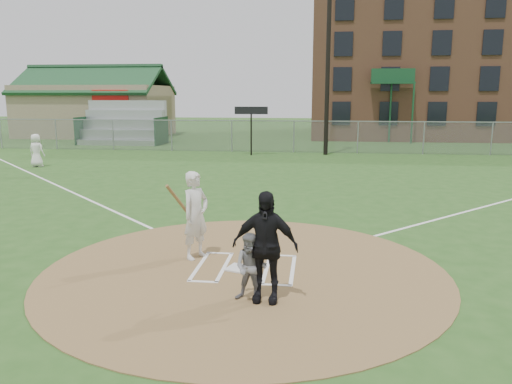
# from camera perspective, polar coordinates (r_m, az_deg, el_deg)

# --- Properties ---
(ground) EXTENTS (140.00, 140.00, 0.00)m
(ground) POSITION_cam_1_polar(r_m,az_deg,el_deg) (10.56, -1.32, -9.03)
(ground) COLOR #27501B
(ground) RESTS_ON ground
(dirt_circle) EXTENTS (8.40, 8.40, 0.02)m
(dirt_circle) POSITION_cam_1_polar(r_m,az_deg,el_deg) (10.55, -1.32, -8.98)
(dirt_circle) COLOR olive
(dirt_circle) RESTS_ON ground
(home_plate) EXTENTS (0.61, 0.61, 0.03)m
(home_plate) POSITION_cam_1_polar(r_m,az_deg,el_deg) (10.62, -1.95, -8.70)
(home_plate) COLOR silver
(home_plate) RESTS_ON dirt_circle
(foul_line_third) EXTENTS (17.04, 17.04, 0.01)m
(foul_line_third) POSITION_cam_1_polar(r_m,az_deg,el_deg) (21.81, -21.78, 0.71)
(foul_line_third) COLOR white
(foul_line_third) RESTS_ON ground
(catcher) EXTENTS (0.66, 0.55, 1.23)m
(catcher) POSITION_cam_1_polar(r_m,az_deg,el_deg) (8.87, -0.58, -8.62)
(catcher) COLOR gray
(catcher) RESTS_ON dirt_circle
(umpire) EXTENTS (1.20, 0.57, 1.99)m
(umpire) POSITION_cam_1_polar(r_m,az_deg,el_deg) (8.78, 1.04, -6.24)
(umpire) COLOR black
(umpire) RESTS_ON dirt_circle
(ondeck_player) EXTENTS (0.88, 0.63, 1.68)m
(ondeck_player) POSITION_cam_1_polar(r_m,az_deg,el_deg) (27.82, -23.81, 4.37)
(ondeck_player) COLOR white
(ondeck_player) RESTS_ON ground
(batters_boxes) EXTENTS (2.08, 1.88, 0.01)m
(batters_boxes) POSITION_cam_1_polar(r_m,az_deg,el_deg) (10.69, -1.21, -8.63)
(batters_boxes) COLOR white
(batters_boxes) RESTS_ON dirt_circle
(batter_at_plate) EXTENTS (0.87, 1.10, 1.96)m
(batter_at_plate) POSITION_cam_1_polar(r_m,az_deg,el_deg) (11.13, -6.92, -2.64)
(batter_at_plate) COLOR silver
(batter_at_plate) RESTS_ON dirt_circle
(outfield_fence) EXTENTS (56.08, 0.08, 2.03)m
(outfield_fence) POSITION_cam_1_polar(r_m,az_deg,el_deg) (31.95, 4.35, 6.34)
(outfield_fence) COLOR slate
(outfield_fence) RESTS_ON ground
(bleachers) EXTENTS (6.08, 3.20, 3.20)m
(bleachers) POSITION_cam_1_polar(r_m,az_deg,el_deg) (38.85, -15.04, 7.68)
(bleachers) COLOR #B7BABF
(bleachers) RESTS_ON ground
(clubhouse) EXTENTS (12.20, 8.71, 6.23)m
(clubhouse) POSITION_cam_1_polar(r_m,az_deg,el_deg) (47.02, -17.72, 9.04)
(clubhouse) COLOR gray
(clubhouse) RESTS_ON ground
(brick_warehouse) EXTENTS (30.00, 17.17, 15.00)m
(brick_warehouse) POSITION_cam_1_polar(r_m,az_deg,el_deg) (50.09, 24.63, 14.53)
(brick_warehouse) COLOR #925A3F
(brick_warehouse) RESTS_ON ground
(light_pole) EXTENTS (1.20, 0.30, 12.22)m
(light_pole) POSITION_cam_1_polar(r_m,az_deg,el_deg) (30.96, 8.28, 16.48)
(light_pole) COLOR black
(light_pole) RESTS_ON ground
(scoreboard_sign) EXTENTS (2.00, 0.10, 2.93)m
(scoreboard_sign) POSITION_cam_1_polar(r_m,az_deg,el_deg) (30.29, -0.56, 8.72)
(scoreboard_sign) COLOR black
(scoreboard_sign) RESTS_ON ground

